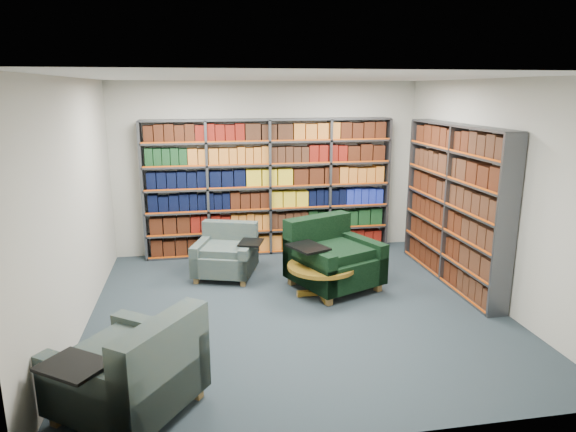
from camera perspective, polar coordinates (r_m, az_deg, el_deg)
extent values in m
cube|color=black|center=(6.52, 0.94, -10.31)|extent=(5.00, 5.00, 0.01)
cube|color=white|center=(5.94, 1.05, 15.22)|extent=(5.00, 5.00, 0.01)
cube|color=#B4B2A4|center=(8.51, -2.27, 5.34)|extent=(5.00, 0.01, 2.80)
cube|color=#B4B2A4|center=(3.74, 8.44, -6.12)|extent=(5.00, 0.01, 2.80)
cube|color=#B4B2A4|center=(6.12, -22.68, 0.85)|extent=(0.01, 5.00, 2.80)
cube|color=#B4B2A4|center=(7.00, 21.58, 2.48)|extent=(0.01, 5.00, 2.80)
cube|color=#47494F|center=(8.40, -2.09, 3.15)|extent=(4.00, 0.28, 2.20)
cube|color=silver|center=(8.53, -2.21, 3.32)|extent=(4.00, 0.02, 2.20)
cube|color=#D84C0A|center=(8.27, -1.96, 2.99)|extent=(4.00, 0.01, 2.20)
cube|color=#38160A|center=(8.62, -2.04, -2.87)|extent=(3.88, 0.21, 0.29)
cube|color=#38160A|center=(8.52, -2.06, -0.51)|extent=(3.88, 0.21, 0.29)
cube|color=black|center=(8.44, -2.08, 1.90)|extent=(3.88, 0.21, 0.29)
cube|color=black|center=(8.37, -2.10, 4.35)|extent=(3.88, 0.21, 0.29)
cube|color=black|center=(8.32, -2.12, 6.84)|extent=(3.88, 0.21, 0.29)
cube|color=#38160A|center=(8.28, -2.15, 9.36)|extent=(3.88, 0.21, 0.29)
cube|color=#47494F|center=(7.48, 17.93, 1.13)|extent=(0.28, 2.50, 2.20)
cube|color=silver|center=(7.55, 18.80, 1.17)|extent=(0.02, 2.50, 2.20)
cube|color=#D84C0A|center=(7.42, 17.04, 1.10)|extent=(0.02, 2.50, 2.20)
cube|color=#38160A|center=(7.73, 17.42, -5.54)|extent=(0.21, 2.38, 0.29)
cube|color=#38160A|center=(7.62, 17.62, -2.94)|extent=(0.21, 2.38, 0.29)
cube|color=#38160A|center=(7.53, 17.82, -0.27)|extent=(0.21, 2.38, 0.29)
cube|color=#38160A|center=(7.45, 18.03, 2.47)|extent=(0.21, 2.38, 0.29)
cube|color=#361D10|center=(7.39, 18.24, 5.25)|extent=(0.21, 2.38, 0.29)
cube|color=#38160A|center=(7.35, 18.46, 8.08)|extent=(0.21, 2.38, 0.29)
cube|color=#0A233C|center=(7.55, -6.96, -4.96)|extent=(1.04, 1.04, 0.29)
cube|color=#0A233C|center=(7.79, -6.40, -2.94)|extent=(0.84, 0.43, 0.66)
cube|color=#0A233C|center=(7.63, -9.51, -4.29)|extent=(0.38, 0.82, 0.44)
cube|color=#0A233C|center=(7.45, -4.39, -4.58)|extent=(0.38, 0.82, 0.44)
cube|color=black|center=(7.33, -4.15, -2.94)|extent=(0.42, 0.48, 0.02)
cube|color=brown|center=(7.41, -10.14, -7.05)|extent=(0.08, 0.08, 0.09)
cube|color=brown|center=(7.23, -5.00, -7.40)|extent=(0.08, 0.08, 0.09)
cube|color=brown|center=(8.01, -8.64, -5.35)|extent=(0.08, 0.08, 0.09)
cube|color=brown|center=(7.85, -3.89, -5.63)|extent=(0.08, 0.08, 0.09)
cube|color=black|center=(7.09, 5.18, -5.69)|extent=(1.35, 1.35, 0.37)
cube|color=black|center=(7.32, 3.27, -3.13)|extent=(1.03, 0.62, 0.82)
cube|color=black|center=(6.81, 2.32, -5.66)|extent=(0.55, 1.01, 0.55)
cube|color=black|center=(7.33, 7.86, -4.35)|extent=(0.55, 1.01, 0.55)
cube|color=black|center=(6.64, 2.24, -3.47)|extent=(0.56, 0.62, 0.03)
cube|color=brown|center=(6.63, 4.54, -9.35)|extent=(0.11, 0.11, 0.11)
cube|color=brown|center=(7.14, 9.95, -7.76)|extent=(0.11, 0.11, 0.11)
cube|color=brown|center=(7.26, 0.41, -7.17)|extent=(0.11, 0.11, 0.11)
cube|color=brown|center=(7.73, 5.65, -5.89)|extent=(0.11, 0.11, 0.11)
cube|color=#0A233C|center=(4.73, -17.36, -17.06)|extent=(1.39, 1.39, 0.35)
cube|color=#0A233C|center=(4.39, -13.73, -16.05)|extent=(0.76, 0.93, 0.79)
cube|color=#0A233C|center=(4.96, -14.06, -14.14)|extent=(0.90, 0.71, 0.53)
cube|color=#0A233C|center=(4.44, -21.30, -18.28)|extent=(0.90, 0.71, 0.53)
cube|color=black|center=(4.31, -22.72, -15.09)|extent=(0.61, 0.59, 0.03)
cube|color=brown|center=(5.35, -17.44, -16.08)|extent=(0.11, 0.11, 0.11)
cube|color=brown|center=(4.89, -24.35, -19.84)|extent=(0.11, 0.11, 0.11)
cube|color=brown|center=(4.89, -10.01, -18.70)|extent=(0.11, 0.11, 0.11)
cylinder|color=olive|center=(6.79, 3.77, -5.62)|extent=(0.90, 0.90, 0.05)
cylinder|color=olive|center=(6.86, 3.74, -7.20)|extent=(0.12, 0.12, 0.36)
cube|color=olive|center=(6.92, 3.72, -8.45)|extent=(0.65, 0.08, 0.06)
cube|color=olive|center=(6.92, 3.72, -8.45)|extent=(0.08, 0.65, 0.06)
cube|color=black|center=(6.78, 3.77, -5.38)|extent=(0.10, 0.05, 0.01)
cube|color=white|center=(6.75, 3.79, -4.54)|extent=(0.14, 0.01, 0.20)
cube|color=#145926|center=(6.75, 3.77, -4.52)|extent=(0.16, 0.00, 0.22)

